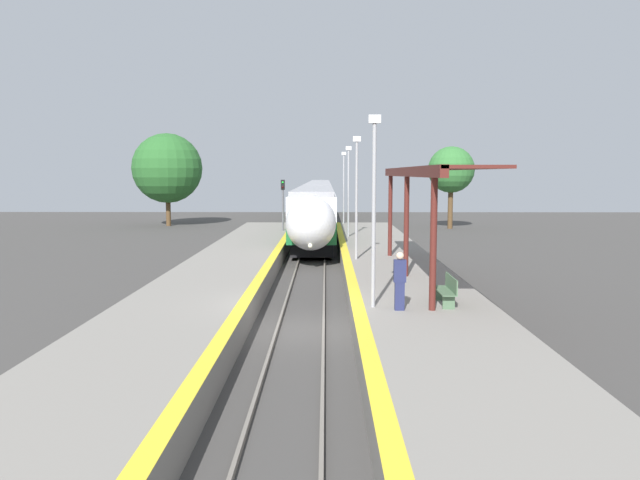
{
  "coord_description": "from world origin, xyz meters",
  "views": [
    {
      "loc": [
        0.79,
        -19.12,
        4.9
      ],
      "look_at": [
        0.55,
        6.28,
        2.18
      ],
      "focal_mm": 35.0,
      "sensor_mm": 36.0,
      "label": 1
    }
  ],
  "objects_px": {
    "platform_bench": "(447,289)",
    "train": "(318,200)",
    "lamppost_mid": "(357,190)",
    "lamppost_far": "(348,186)",
    "person_waiting": "(400,280)",
    "railway_signal": "(283,205)",
    "lamppost_farthest": "(344,183)",
    "lamppost_near": "(374,199)"
  },
  "relations": [
    {
      "from": "railway_signal",
      "to": "lamppost_near",
      "type": "distance_m",
      "value": 25.74
    },
    {
      "from": "lamppost_farthest",
      "to": "platform_bench",
      "type": "bearing_deg",
      "value": -85.78
    },
    {
      "from": "person_waiting",
      "to": "lamppost_farthest",
      "type": "relative_size",
      "value": 0.3
    },
    {
      "from": "person_waiting",
      "to": "platform_bench",
      "type": "bearing_deg",
      "value": 26.49
    },
    {
      "from": "lamppost_near",
      "to": "lamppost_mid",
      "type": "height_order",
      "value": "same"
    },
    {
      "from": "train",
      "to": "railway_signal",
      "type": "height_order",
      "value": "railway_signal"
    },
    {
      "from": "platform_bench",
      "to": "lamppost_farthest",
      "type": "height_order",
      "value": "lamppost_farthest"
    },
    {
      "from": "lamppost_mid",
      "to": "lamppost_near",
      "type": "bearing_deg",
      "value": -90.0
    },
    {
      "from": "lamppost_far",
      "to": "platform_bench",
      "type": "bearing_deg",
      "value": -83.65
    },
    {
      "from": "railway_signal",
      "to": "lamppost_mid",
      "type": "distance_m",
      "value": 15.47
    },
    {
      "from": "train",
      "to": "lamppost_mid",
      "type": "distance_m",
      "value": 33.47
    },
    {
      "from": "lamppost_far",
      "to": "train",
      "type": "bearing_deg",
      "value": 95.55
    },
    {
      "from": "railway_signal",
      "to": "lamppost_near",
      "type": "bearing_deg",
      "value": -80.03
    },
    {
      "from": "railway_signal",
      "to": "platform_bench",
      "type": "bearing_deg",
      "value": -74.84
    },
    {
      "from": "platform_bench",
      "to": "railway_signal",
      "type": "xyz_separation_m",
      "value": [
        -6.76,
        24.94,
        1.36
      ]
    },
    {
      "from": "platform_bench",
      "to": "person_waiting",
      "type": "xyz_separation_m",
      "value": [
        -1.56,
        -0.78,
        0.42
      ]
    },
    {
      "from": "lamppost_near",
      "to": "lamppost_mid",
      "type": "bearing_deg",
      "value": 90.0
    },
    {
      "from": "platform_bench",
      "to": "lamppost_farthest",
      "type": "relative_size",
      "value": 0.31
    },
    {
      "from": "train",
      "to": "person_waiting",
      "type": "xyz_separation_m",
      "value": [
        2.96,
        -44.31,
        -0.46
      ]
    },
    {
      "from": "lamppost_far",
      "to": "lamppost_farthest",
      "type": "relative_size",
      "value": 1.0
    },
    {
      "from": "person_waiting",
      "to": "lamppost_mid",
      "type": "xyz_separation_m",
      "value": [
        -0.75,
        10.97,
        2.35
      ]
    },
    {
      "from": "person_waiting",
      "to": "lamppost_mid",
      "type": "bearing_deg",
      "value": 93.91
    },
    {
      "from": "person_waiting",
      "to": "lamppost_near",
      "type": "xyz_separation_m",
      "value": [
        -0.75,
        0.41,
        2.35
      ]
    },
    {
      "from": "platform_bench",
      "to": "person_waiting",
      "type": "height_order",
      "value": "person_waiting"
    },
    {
      "from": "railway_signal",
      "to": "lamppost_farthest",
      "type": "height_order",
      "value": "lamppost_farthest"
    },
    {
      "from": "train",
      "to": "railway_signal",
      "type": "distance_m",
      "value": 18.74
    },
    {
      "from": "platform_bench",
      "to": "train",
      "type": "bearing_deg",
      "value": 95.93
    },
    {
      "from": "train",
      "to": "lamppost_mid",
      "type": "height_order",
      "value": "lamppost_mid"
    },
    {
      "from": "train",
      "to": "person_waiting",
      "type": "bearing_deg",
      "value": -86.17
    },
    {
      "from": "lamppost_far",
      "to": "lamppost_farthest",
      "type": "distance_m",
      "value": 10.56
    },
    {
      "from": "lamppost_mid",
      "to": "lamppost_far",
      "type": "distance_m",
      "value": 10.56
    },
    {
      "from": "railway_signal",
      "to": "lamppost_mid",
      "type": "height_order",
      "value": "lamppost_mid"
    },
    {
      "from": "lamppost_mid",
      "to": "lamppost_far",
      "type": "relative_size",
      "value": 1.0
    },
    {
      "from": "person_waiting",
      "to": "lamppost_far",
      "type": "xyz_separation_m",
      "value": [
        -0.75,
        21.54,
        2.35
      ]
    },
    {
      "from": "lamppost_mid",
      "to": "lamppost_far",
      "type": "bearing_deg",
      "value": 90.0
    },
    {
      "from": "platform_bench",
      "to": "railway_signal",
      "type": "height_order",
      "value": "railway_signal"
    },
    {
      "from": "person_waiting",
      "to": "lamppost_near",
      "type": "height_order",
      "value": "lamppost_near"
    },
    {
      "from": "platform_bench",
      "to": "lamppost_far",
      "type": "distance_m",
      "value": 21.07
    },
    {
      "from": "lamppost_mid",
      "to": "lamppost_farthest",
      "type": "height_order",
      "value": "same"
    },
    {
      "from": "lamppost_near",
      "to": "lamppost_mid",
      "type": "xyz_separation_m",
      "value": [
        0.0,
        10.56,
        0.0
      ]
    },
    {
      "from": "train",
      "to": "lamppost_farthest",
      "type": "height_order",
      "value": "lamppost_farthest"
    },
    {
      "from": "lamppost_mid",
      "to": "lamppost_farthest",
      "type": "bearing_deg",
      "value": 90.0
    }
  ]
}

